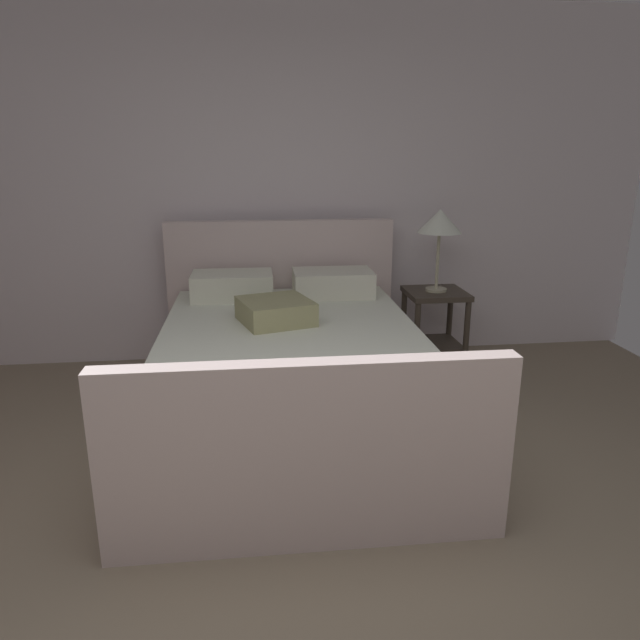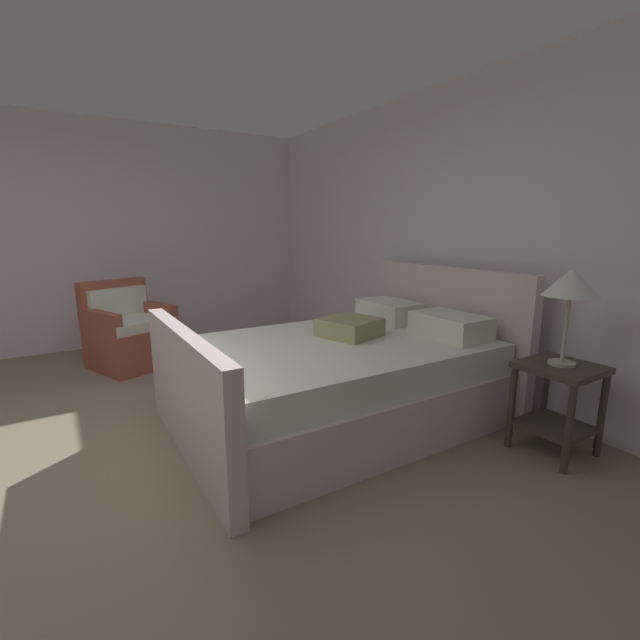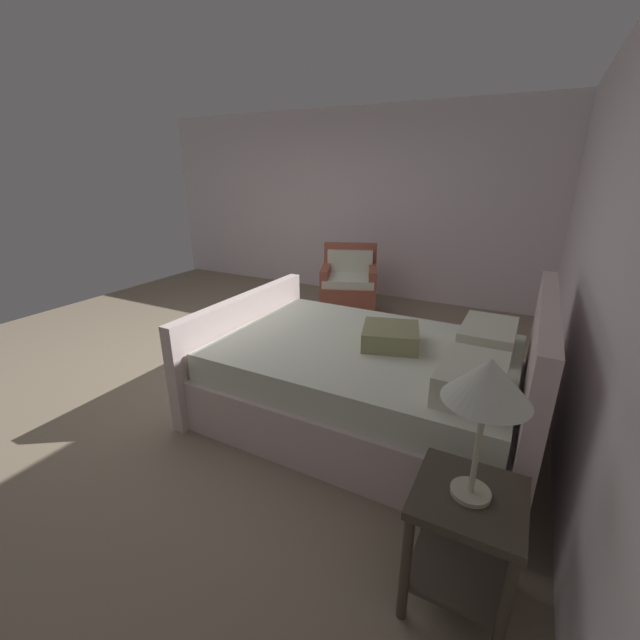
# 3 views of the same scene
# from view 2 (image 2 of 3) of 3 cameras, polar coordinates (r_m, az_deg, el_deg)

# --- Properties ---
(ground_plane) EXTENTS (6.17, 6.18, 0.02)m
(ground_plane) POSITION_cam_2_polar(r_m,az_deg,el_deg) (3.13, -29.04, -17.44)
(ground_plane) COLOR gray
(wall_back) EXTENTS (6.29, 0.12, 2.69)m
(wall_back) POSITION_cam_2_polar(r_m,az_deg,el_deg) (4.21, 17.23, 10.11)
(wall_back) COLOR silver
(wall_back) RESTS_ON ground
(wall_side_left) EXTENTS (0.12, 6.30, 2.69)m
(wall_side_left) POSITION_cam_2_polar(r_m,az_deg,el_deg) (5.91, -32.22, 9.24)
(wall_side_left) COLOR silver
(wall_side_left) RESTS_ON ground
(bed) EXTENTS (1.72, 2.37, 1.12)m
(bed) POSITION_cam_2_polar(r_m,az_deg,el_deg) (3.36, 3.00, -7.16)
(bed) COLOR beige
(bed) RESTS_ON ground
(nightstand_right) EXTENTS (0.44, 0.44, 0.60)m
(nightstand_right) POSITION_cam_2_polar(r_m,az_deg,el_deg) (3.23, 28.72, -8.48)
(nightstand_right) COLOR #3E352B
(nightstand_right) RESTS_ON ground
(table_lamp_right) EXTENTS (0.32, 0.32, 0.61)m
(table_lamp_right) POSITION_cam_2_polar(r_m,az_deg,el_deg) (3.07, 30.06, 3.98)
(table_lamp_right) COLOR #B7B293
(table_lamp_right) RESTS_ON nightstand_right
(armchair) EXTENTS (0.94, 0.93, 0.90)m
(armchair) POSITION_cam_2_polar(r_m,az_deg,el_deg) (5.04, -23.73, -1.62)
(armchair) COLOR #9F503E
(armchair) RESTS_ON ground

